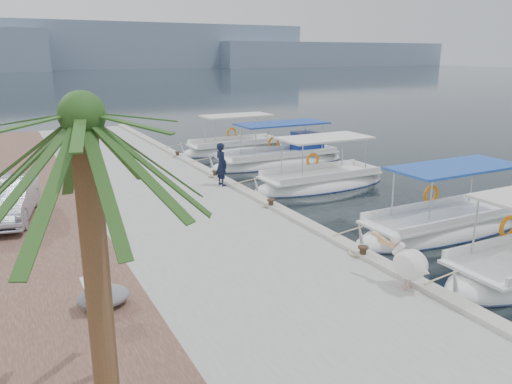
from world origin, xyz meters
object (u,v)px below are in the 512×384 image
at_px(fishing_caique_d, 280,161).
at_px(parked_car, 7,199).
at_px(fisherman, 221,164).
at_px(date_palm, 82,118).
at_px(pelican, 408,263).
at_px(fishing_caique_b, 445,228).
at_px(fishing_caique_c, 320,184).
at_px(fishing_caique_e, 234,150).

xyz_separation_m(fishing_caique_d, parked_car, (-13.28, -5.22, 1.01)).
relative_size(fisherman, date_palm, 0.33).
bearing_deg(pelican, parked_car, 129.21).
bearing_deg(fishing_caique_d, fishing_caique_b, -92.04).
bearing_deg(pelican, fishing_caique_d, 70.34).
bearing_deg(fishing_caique_d, parked_car, -158.56).
height_order(fishing_caique_d, fisherman, fisherman).
distance_m(fishing_caique_c, parked_car, 12.53).
xyz_separation_m(fishing_caique_c, fishing_caique_e, (0.09, 9.19, 0.00)).
bearing_deg(parked_car, fishing_caique_e, 48.74).
relative_size(fishing_caique_b, fishing_caique_c, 1.12).
bearing_deg(date_palm, parked_car, 94.67).
xyz_separation_m(fishing_caique_b, date_palm, (-11.95, -4.82, 4.86)).
xyz_separation_m(pelican, parked_car, (-7.94, 9.73, 0.07)).
distance_m(fishing_caique_e, fisherman, 9.90).
height_order(fishing_caique_c, fisherman, fisherman).
height_order(fishing_caique_b, parked_car, fishing_caique_b).
height_order(fishing_caique_c, date_palm, date_palm).
bearing_deg(fishing_caique_c, fishing_caique_b, -86.74).
xyz_separation_m(fishing_caique_c, date_palm, (-11.56, -11.58, 4.86)).
distance_m(fishing_caique_c, pelican, 11.07).
height_order(pelican, parked_car, parked_car).
bearing_deg(fishing_caique_e, fisherman, -118.11).
distance_m(fishing_caique_b, parked_car, 14.43).
relative_size(fishing_caique_c, pelican, 4.26).
xyz_separation_m(fishing_caique_c, parked_car, (-12.48, -0.31, 1.07)).
relative_size(pelican, date_palm, 0.29).
bearing_deg(date_palm, pelican, 12.35).
relative_size(fishing_caique_b, fishing_caique_d, 0.92).
bearing_deg(fishing_caique_e, fishing_caique_c, -90.59).
bearing_deg(fishing_caique_c, fisherman, 173.32).
bearing_deg(fishing_caique_e, pelican, -103.54).
bearing_deg(fishing_caique_d, date_palm, -126.86).
relative_size(fishing_caique_e, fisherman, 3.89).
height_order(fishing_caique_e, date_palm, date_palm).
relative_size(fishing_caique_b, fisherman, 4.21).
xyz_separation_m(fishing_caique_d, date_palm, (-12.36, -16.49, 4.81)).
xyz_separation_m(fishing_caique_b, fishing_caique_e, (-0.29, 15.95, 0.00)).
xyz_separation_m(fishing_caique_d, pelican, (-5.34, -14.95, 0.94)).
xyz_separation_m(fishing_caique_c, fishing_caique_d, (0.80, 4.91, 0.06)).
distance_m(pelican, parked_car, 12.56).
distance_m(fishing_caique_b, fishing_caique_d, 11.67).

